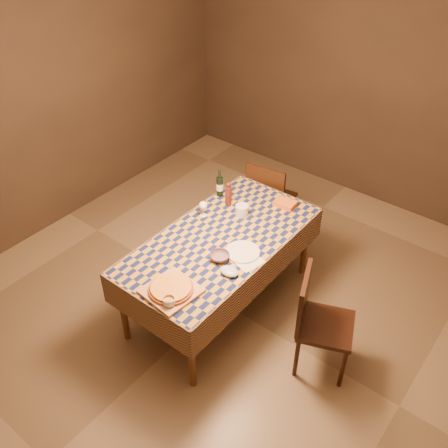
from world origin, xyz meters
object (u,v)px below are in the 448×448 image
Objects in this scene: wine_bottle at (220,186)px; cutting_board at (171,291)px; pizza at (171,288)px; dining_table at (220,246)px; white_plate at (243,252)px; chair_right at (316,317)px; bowl at (220,257)px; chair_far at (269,197)px.

cutting_board is at bearing -67.15° from wine_bottle.
pizza is at bearing 0.00° from cutting_board.
pizza reaches higher than cutting_board.
cutting_board is at bearing -81.94° from dining_table.
white_plate is 0.78m from chair_right.
chair_right reaches higher than bowl.
pizza is 0.42× the size of chair_far.
bowl is 0.57× the size of white_plate.
chair_right is at bearing -2.17° from white_plate.
dining_table is 0.73m from pizza.
bowl is 0.89m from chair_right.
bowl is 1.36m from chair_far.
pizza is 1.84m from chair_far.
white_plate is at bearing 177.83° from chair_right.
chair_right is at bearing -3.08° from dining_table.
pizza is 1.33m from wine_bottle.
wine_bottle reaches higher than chair_right.
chair_far is (-0.22, 1.08, -0.17)m from dining_table.
pizza is at bearing -102.42° from white_plate.
bowl reaches higher than dining_table.
cutting_board is 0.40× the size of chair_far.
wine_bottle is 0.86m from white_plate.
chair_right is at bearing 36.68° from cutting_board.
cutting_board is 1.30× the size of white_plate.
bowl is 0.20m from white_plate.
chair_right is (0.74, -0.03, -0.26)m from white_plate.
pizza is (0.10, -0.72, 0.12)m from dining_table.
white_plate is at bearing 60.82° from bowl.
chair_right reaches higher than cutting_board.
bowl is at bearing -73.60° from chair_far.
cutting_board is 1.38× the size of wine_bottle.
chair_far and chair_right have the same top height.
dining_table is 1.98× the size of chair_far.
chair_far is at bearing 100.23° from pizza.
white_plate is at bearing 77.58° from pizza.
chair_far is (-0.32, 1.79, -0.26)m from cutting_board.
bowl is at bearing -119.18° from white_plate.
bowl is at bearing -169.89° from chair_right.
wine_bottle reaches higher than white_plate.
cutting_board is 2.31× the size of bowl.
cutting_board reaches higher than dining_table.
cutting_board is at bearing -79.77° from chair_far.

